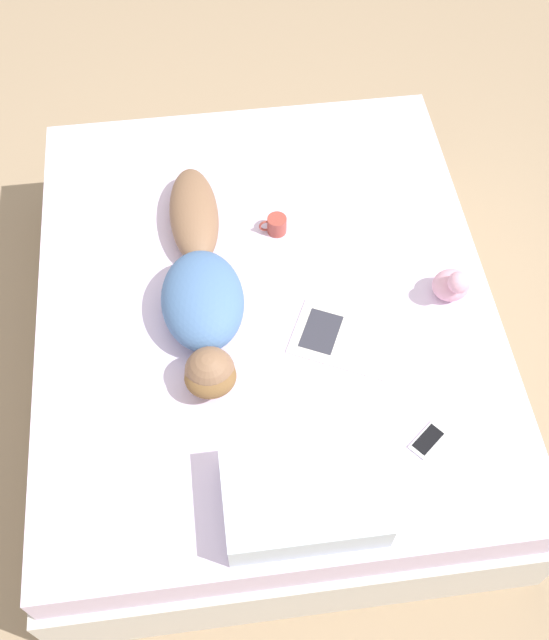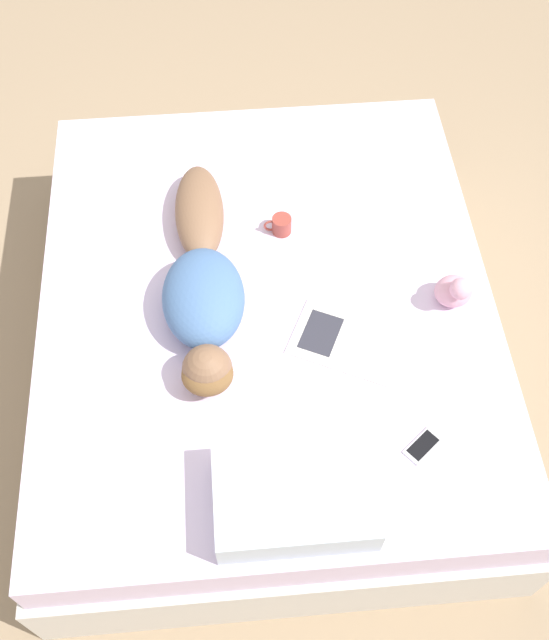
{
  "view_description": "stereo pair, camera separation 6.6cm",
  "coord_description": "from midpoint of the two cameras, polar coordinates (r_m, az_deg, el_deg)",
  "views": [
    {
      "loc": [
        0.18,
        1.73,
        3.04
      ],
      "look_at": [
        -0.02,
        0.16,
        0.61
      ],
      "focal_mm": 42.0,
      "sensor_mm": 36.0,
      "label": 1
    },
    {
      "loc": [
        0.12,
        1.74,
        3.04
      ],
      "look_at": [
        -0.02,
        0.16,
        0.61
      ],
      "focal_mm": 42.0,
      "sensor_mm": 36.0,
      "label": 2
    }
  ],
  "objects": [
    {
      "name": "open_magazine",
      "position": [
        2.92,
        4.74,
        -1.44
      ],
      "size": [
        0.48,
        0.42,
        0.01
      ],
      "rotation": [
        0.0,
        0.0,
        -0.45
      ],
      "color": "silver",
      "rests_on": "bed"
    },
    {
      "name": "pillow",
      "position": [
        2.56,
        1.48,
        -13.32
      ],
      "size": [
        0.54,
        0.36,
        0.15
      ],
      "color": "silver",
      "rests_on": "bed"
    },
    {
      "name": "bed",
      "position": [
        3.27,
        -1.27,
        -0.94
      ],
      "size": [
        1.89,
        2.27,
        0.56
      ],
      "color": "beige",
      "rests_on": "ground_plane"
    },
    {
      "name": "person",
      "position": [
        2.96,
        -6.24,
        2.55
      ],
      "size": [
        0.33,
        1.15,
        0.21
      ],
      "rotation": [
        0.0,
        0.0,
        0.01
      ],
      "color": "brown",
      "rests_on": "bed"
    },
    {
      "name": "ground_plane",
      "position": [
        3.5,
        -1.19,
        -3.33
      ],
      "size": [
        12.0,
        12.0,
        0.0
      ],
      "primitive_type": "plane",
      "color": "#9E8466"
    },
    {
      "name": "plush_toy",
      "position": [
        3.04,
        12.79,
        2.64
      ],
      "size": [
        0.15,
        0.16,
        0.2
      ],
      "color": "#DB9EB2",
      "rests_on": "bed"
    },
    {
      "name": "cell_phone",
      "position": [
        2.76,
        10.92,
        -8.98
      ],
      "size": [
        0.16,
        0.14,
        0.01
      ],
      "rotation": [
        0.0,
        0.0,
        -0.89
      ],
      "color": "silver",
      "rests_on": "bed"
    },
    {
      "name": "coffee_mug",
      "position": [
        3.21,
        -0.47,
        7.27
      ],
      "size": [
        0.12,
        0.08,
        0.08
      ],
      "color": "#993D33",
      "rests_on": "bed"
    }
  ]
}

